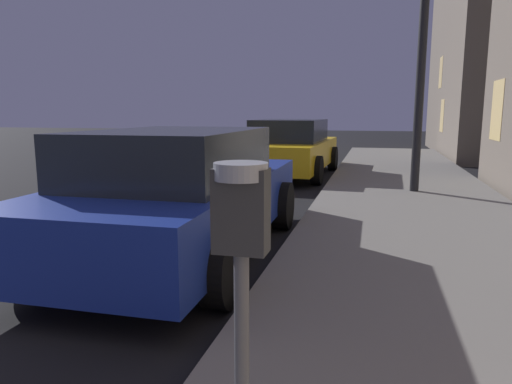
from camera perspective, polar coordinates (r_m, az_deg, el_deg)
The scene contains 3 objects.
parking_meter at distance 1.68m, azimuth -1.82°, elevation -7.10°, with size 0.19×0.19×1.30m.
car_blue at distance 5.38m, azimuth -9.10°, elevation -0.06°, with size 2.06×4.47×1.43m.
car_yellow_cab at distance 12.05m, azimuth 4.20°, elevation 5.35°, with size 2.15×4.63×1.43m.
Camera 1 is at (4.97, -2.02, 1.62)m, focal length 32.91 mm.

